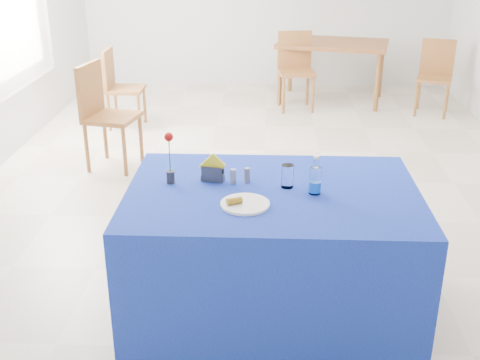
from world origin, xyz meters
name	(u,v)px	position (x,y,z in m)	size (l,w,h in m)	color
floor	(264,180)	(0.00, 0.00, 0.00)	(7.00, 7.00, 0.00)	beige
plate	(245,204)	(-0.10, -2.14, 0.77)	(0.26, 0.26, 0.01)	white
drinking_glass	(287,176)	(0.12, -1.89, 0.82)	(0.07, 0.07, 0.13)	white
salt_shaker	(233,176)	(-0.18, -1.85, 0.80)	(0.03, 0.03, 0.09)	gray
pepper_shaker	(247,175)	(-0.10, -1.83, 0.80)	(0.03, 0.03, 0.09)	slate
blue_table	(271,251)	(0.05, -1.94, 0.38)	(1.60, 1.10, 0.76)	navy
water_bottle	(315,181)	(0.27, -1.97, 0.83)	(0.07, 0.07, 0.21)	white
napkin_holder	(213,173)	(-0.29, -1.81, 0.81)	(0.15, 0.08, 0.16)	#3C3C41
rose_vase	(170,159)	(-0.53, -1.86, 0.90)	(0.05, 0.05, 0.30)	#27262B
oak_table	(333,48)	(0.84, 2.71, 0.68)	(1.49, 1.13, 0.76)	brown
chair_bg_left	(296,65)	(0.36, 2.36, 0.53)	(0.46, 0.46, 0.93)	#9C602D
chair_bg_right	(436,71)	(2.01, 2.22, 0.50)	(0.49, 0.49, 0.87)	#9C602D
chair_win_a	(103,109)	(-1.48, 0.29, 0.56)	(0.51, 0.51, 0.97)	#9C602D
chair_win_b	(118,83)	(-1.63, 1.50, 0.50)	(0.39, 0.39, 0.87)	#9C602D
banana_pieces	(234,201)	(-0.15, -2.15, 0.79)	(0.09, 0.06, 0.03)	gold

